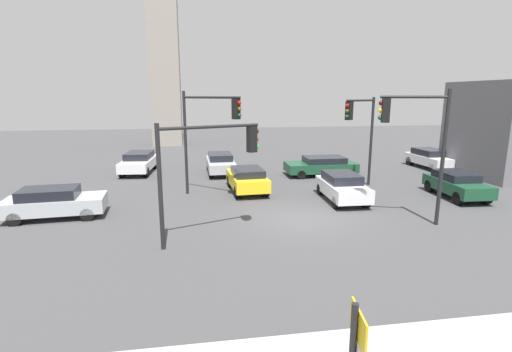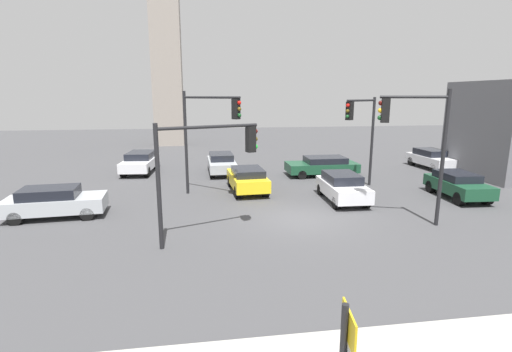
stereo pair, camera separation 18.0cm
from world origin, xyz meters
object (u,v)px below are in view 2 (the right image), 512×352
Objects in this scene: car_5 at (221,163)px; car_6 at (140,162)px; traffic_light_3 at (415,132)px; car_7 at (342,187)px; traffic_light_1 at (208,123)px; car_0 at (432,158)px; car_1 at (458,184)px; traffic_light_0 at (209,155)px; car_4 at (247,179)px; car_3 at (54,202)px; traffic_light_2 at (362,124)px; car_2 at (322,166)px.

car_5 is 5.84m from car_6.
traffic_light_3 is at bearing 30.56° from car_5.
car_7 is (-1.51, 3.86, -3.21)m from traffic_light_3.
car_0 is (16.81, 6.00, -3.24)m from traffic_light_1.
car_1 is 1.01× the size of car_7.
traffic_light_0 reaches higher than car_7.
car_1 is 0.97× the size of car_4.
car_7 is at bearing -54.83° from car_0.
traffic_light_0 reaches higher than car_3.
traffic_light_3 is (8.47, 0.58, 0.68)m from traffic_light_0.
car_6 reaches higher than car_3.
traffic_light_3 reaches higher than traffic_light_0.
traffic_light_3 is (-0.42, -6.27, 0.16)m from traffic_light_2.
traffic_light_1 is at bearing 68.15° from traffic_light_0.
traffic_light_2 is 1.22× the size of car_3.
car_0 is at bearing 14.81° from traffic_light_0.
traffic_light_1 is 1.30× the size of car_3.
car_7 reaches higher than car_3.
car_2 is (7.81, 4.68, -3.30)m from traffic_light_1.
car_1 is 14.83m from car_5.
car_0 is 15.48m from car_4.
traffic_light_1 is 0.99× the size of traffic_light_3.
traffic_light_0 is 0.96× the size of car_6.
traffic_light_3 is at bearing -50.84° from car_1.
traffic_light_2 is at bearing 103.76° from car_2.
traffic_light_1 is at bearing -29.83° from traffic_light_2.
car_2 is (-5.38, 6.64, -0.04)m from car_1.
traffic_light_3 reaches higher than traffic_light_1.
car_3 is (-7.07, -2.35, -3.27)m from traffic_light_1.
car_2 is at bearing -60.27° from car_4.
car_2 is 7.06m from car_5.
traffic_light_1 reaches higher than car_4.
car_0 is 0.89× the size of car_6.
car_7 is at bearing -122.52° from car_4.
car_2 is at bearing 172.82° from car_7.
car_0 reaches higher than car_1.
car_5 is (-7.36, 11.92, -3.21)m from traffic_light_3.
car_4 is 0.95× the size of car_5.
car_1 is 6.37m from car_7.
car_0 reaches higher than car_4.
car_6 is (-12.56, 2.94, 0.09)m from car_2.
car_1 is at bearing -108.25° from car_4.
car_6 is at bearing -25.75° from traffic_light_3.
traffic_light_0 is at bearing 53.65° from car_2.
traffic_light_3 reaches higher than car_5.
traffic_light_1 reaches higher than car_5.
car_7 is (13.90, 0.74, 0.02)m from car_3.
traffic_light_0 reaches higher than car_0.
traffic_light_2 reaches higher than car_5.
car_5 is at bearing -14.31° from car_2.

